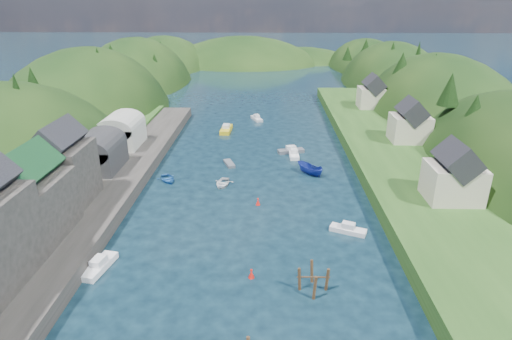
{
  "coord_description": "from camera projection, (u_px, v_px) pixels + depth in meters",
  "views": [
    {
      "loc": [
        1.66,
        -31.93,
        28.31
      ],
      "look_at": [
        0.0,
        28.0,
        4.0
      ],
      "focal_mm": 30.0,
      "sensor_mm": 36.0,
      "label": 1
    }
  ],
  "objects": [
    {
      "name": "quay_left",
      "position": [
        81.0,
        210.0,
        59.03
      ],
      "size": [
        12.0,
        110.0,
        2.0
      ],
      "primitive_type": "cube",
      "color": "#2D2B28",
      "rests_on": "ground"
    },
    {
      "name": "right_bank_cottages",
      "position": [
        404.0,
        123.0,
        82.12
      ],
      "size": [
        9.0,
        59.24,
        8.41
      ],
      "color": "beige",
      "rests_on": "terrace_right"
    },
    {
      "name": "ground",
      "position": [
        259.0,
        148.0,
        86.58
      ],
      "size": [
        600.0,
        600.0,
        0.0
      ],
      "primitive_type": "plane",
      "color": "black",
      "rests_on": "ground"
    },
    {
      "name": "boat_sheds",
      "position": [
        110.0,
        138.0,
        75.07
      ],
      "size": [
        7.0,
        21.0,
        7.5
      ],
      "color": "#2D2D30",
      "rests_on": "quay_left"
    },
    {
      "name": "far_hills",
      "position": [
        267.0,
        85.0,
        205.48
      ],
      "size": [
        103.0,
        68.0,
        44.0
      ],
      "color": "black",
      "rests_on": "ground"
    },
    {
      "name": "hillside_right",
      "position": [
        433.0,
        145.0,
        111.37
      ],
      "size": [
        36.0,
        245.56,
        48.0
      ],
      "color": "black",
      "rests_on": "ground"
    },
    {
      "name": "moored_boats",
      "position": [
        225.0,
        194.0,
        64.82
      ],
      "size": [
        33.04,
        89.64,
        2.18
      ],
      "color": "white",
      "rests_on": "ground"
    },
    {
      "name": "hillside_left",
      "position": [
        92.0,
        144.0,
        113.91
      ],
      "size": [
        44.0,
        245.56,
        52.0
      ],
      "color": "black",
      "rests_on": "ground"
    },
    {
      "name": "terrace_right",
      "position": [
        398.0,
        161.0,
        76.22
      ],
      "size": [
        16.0,
        120.0,
        2.4
      ],
      "primitive_type": "cube",
      "color": "#234719",
      "rests_on": "ground"
    },
    {
      "name": "terrace_left_grass",
      "position": [
        31.0,
        208.0,
        59.11
      ],
      "size": [
        12.0,
        110.0,
        2.5
      ],
      "primitive_type": "cube",
      "color": "#234719",
      "rests_on": "ground"
    },
    {
      "name": "hill_trees",
      "position": [
        261.0,
        80.0,
        95.41
      ],
      "size": [
        91.81,
        145.53,
        12.01
      ],
      "color": "black",
      "rests_on": "ground"
    },
    {
      "name": "channel_buoy_near",
      "position": [
        251.0,
        274.0,
        46.28
      ],
      "size": [
        0.7,
        0.7,
        1.1
      ],
      "color": "red",
      "rests_on": "ground"
    },
    {
      "name": "channel_buoy_far",
      "position": [
        258.0,
        202.0,
        62.53
      ],
      "size": [
        0.7,
        0.7,
        1.1
      ],
      "color": "red",
      "rests_on": "ground"
    },
    {
      "name": "piling_cluster_far",
      "position": [
        313.0,
        281.0,
        44.1
      ],
      "size": [
        3.39,
        3.14,
        3.28
      ],
      "color": "#382314",
      "rests_on": "ground"
    }
  ]
}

